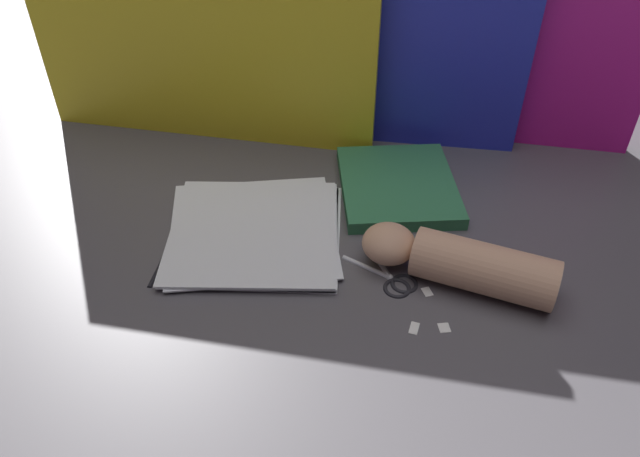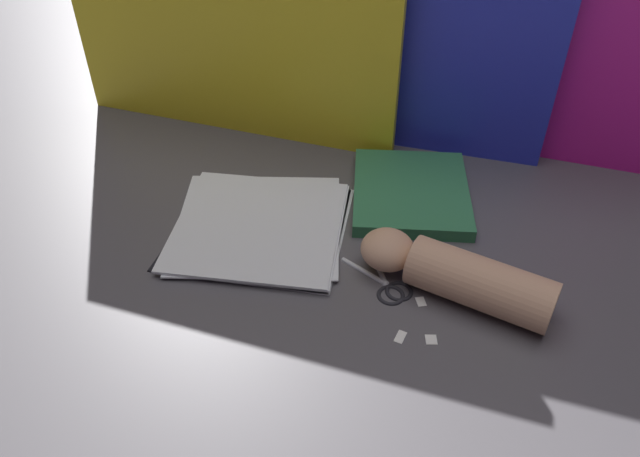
{
  "view_description": "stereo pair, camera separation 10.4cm",
  "coord_description": "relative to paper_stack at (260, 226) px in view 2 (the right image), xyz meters",
  "views": [
    {
      "loc": [
        -0.02,
        -0.76,
        0.73
      ],
      "look_at": [
        -0.01,
        0.04,
        0.06
      ],
      "focal_mm": 35.0,
      "sensor_mm": 36.0,
      "label": 1
    },
    {
      "loc": [
        0.09,
        -0.76,
        0.73
      ],
      "look_at": [
        -0.01,
        0.04,
        0.06
      ],
      "focal_mm": 35.0,
      "sensor_mm": 36.0,
      "label": 2
    }
  ],
  "objects": [
    {
      "name": "scissors",
      "position": [
        0.23,
        -0.12,
        -0.0
      ],
      "size": [
        0.13,
        0.14,
        0.01
      ],
      "color": "silver",
      "rests_on": "ground_plane"
    },
    {
      "name": "paper_scrap_near",
      "position": [
        0.29,
        -0.15,
        -0.01
      ],
      "size": [
        0.02,
        0.02,
        0.0
      ],
      "color": "white",
      "rests_on": "ground_plane"
    },
    {
      "name": "paper_stack",
      "position": [
        0.0,
        0.0,
        0.0
      ],
      "size": [
        0.33,
        0.32,
        0.02
      ],
      "color": "white",
      "rests_on": "ground_plane"
    },
    {
      "name": "pen",
      "position": [
        -0.15,
        -0.07,
        -0.0
      ],
      "size": [
        0.03,
        0.13,
        0.01
      ],
      "color": "black",
      "rests_on": "ground_plane"
    },
    {
      "name": "book_closed",
      "position": [
        0.27,
        0.13,
        0.01
      ],
      "size": [
        0.23,
        0.27,
        0.03
      ],
      "color": "#2D7247",
      "rests_on": "ground_plane"
    },
    {
      "name": "hand_forearm",
      "position": [
        0.34,
        -0.12,
        0.03
      ],
      "size": [
        0.33,
        0.2,
        0.08
      ],
      "color": "tan",
      "rests_on": "ground_plane"
    },
    {
      "name": "backdrop_panel_right",
      "position": [
        0.4,
        0.34,
        0.27
      ],
      "size": [
        0.74,
        0.17,
        0.55
      ],
      "color": "#D81E9E",
      "rests_on": "ground_plane"
    },
    {
      "name": "paper_scrap_mid",
      "position": [
        0.26,
        -0.22,
        -0.01
      ],
      "size": [
        0.02,
        0.03,
        0.0
      ],
      "color": "white",
      "rests_on": "ground_plane"
    },
    {
      "name": "backdrop_panel_left",
      "position": [
        -0.12,
        0.34,
        0.24
      ],
      "size": [
        0.71,
        0.16,
        0.49
      ],
      "color": "yellow",
      "rests_on": "ground_plane"
    },
    {
      "name": "backdrop_panel_center",
      "position": [
        0.12,
        0.34,
        0.23
      ],
      "size": [
        0.83,
        0.15,
        0.47
      ],
      "color": "#2833D1",
      "rests_on": "ground_plane"
    },
    {
      "name": "paper_scrap_far",
      "position": [
        0.31,
        -0.22,
        -0.01
      ],
      "size": [
        0.02,
        0.02,
        0.0
      ],
      "color": "white",
      "rests_on": "ground_plane"
    },
    {
      "name": "ground_plane",
      "position": [
        0.13,
        -0.09,
        -0.01
      ],
      "size": [
        6.0,
        6.0,
        0.0
      ],
      "primitive_type": "plane",
      "color": "#4C494F"
    }
  ]
}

